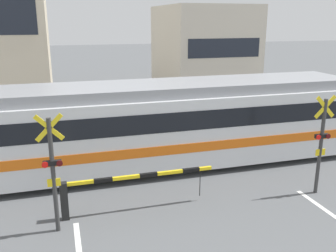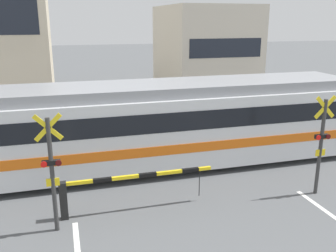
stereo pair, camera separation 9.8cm
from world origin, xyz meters
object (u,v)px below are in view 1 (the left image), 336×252
crossing_signal_right (321,141)px  crossing_barrier_far (198,118)px  commuter_train (116,126)px  crossing_barrier_near (108,187)px  crossing_signal_left (53,169)px  pedestrian (100,107)px

crossing_signal_right → crossing_barrier_far: bearing=101.6°
commuter_train → crossing_barrier_near: 3.18m
commuter_train → crossing_barrier_near: (-0.69, -2.98, -0.85)m
crossing_barrier_near → crossing_signal_left: 1.74m
crossing_barrier_far → crossing_signal_right: 6.93m
crossing_barrier_near → pedestrian: pedestrian is taller
crossing_barrier_far → crossing_signal_left: bearing=-133.3°
crossing_barrier_near → pedestrian: size_ratio=2.44×
crossing_barrier_near → crossing_signal_right: crossing_signal_right is taller
commuter_train → pedestrian: bearing=89.0°
crossing_signal_left → pedestrian: (2.17, 9.34, -0.67)m
crossing_barrier_far → pedestrian: size_ratio=2.44×
crossing_barrier_near → commuter_train: bearing=77.0°
commuter_train → crossing_signal_right: 6.65m
crossing_signal_right → pedestrian: 10.88m
commuter_train → crossing_signal_left: crossing_signal_left is taller
crossing_barrier_near → crossing_barrier_far: same height
crossing_signal_left → crossing_signal_right: 7.72m
commuter_train → crossing_barrier_far: 5.41m
crossing_barrier_far → pedestrian: bearing=147.9°
crossing_signal_right → pedestrian: bearing=120.7°
crossing_barrier_far → crossing_signal_left: crossing_signal_left is taller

